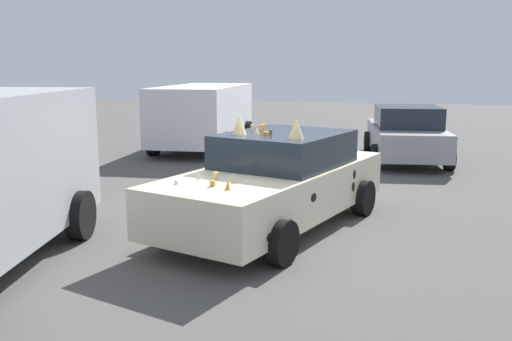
{
  "coord_description": "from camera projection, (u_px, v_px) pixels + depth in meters",
  "views": [
    {
      "loc": [
        -8.32,
        -1.45,
        2.51
      ],
      "look_at": [
        0.0,
        0.3,
        0.9
      ],
      "focal_mm": 39.0,
      "sensor_mm": 36.0,
      "label": 1
    }
  ],
  "objects": [
    {
      "name": "ground_plane",
      "position": [
        275.0,
        227.0,
        8.76
      ],
      "size": [
        60.0,
        60.0,
        0.0
      ],
      "primitive_type": "plane",
      "color": "#514F4C"
    },
    {
      "name": "parked_sedan_behind_left",
      "position": [
        406.0,
        134.0,
        14.75
      ],
      "size": [
        4.41,
        2.23,
        1.47
      ],
      "rotation": [
        0.0,
        0.0,
        0.08
      ],
      "color": "gray",
      "rests_on": "ground"
    },
    {
      "name": "art_car_decorated",
      "position": [
        277.0,
        181.0,
        8.68
      ],
      "size": [
        4.94,
        3.25,
        1.77
      ],
      "rotation": [
        0.0,
        0.0,
        2.79
      ],
      "color": "beige",
      "rests_on": "ground"
    },
    {
      "name": "parked_van_row_back_far",
      "position": [
        203.0,
        113.0,
        16.79
      ],
      "size": [
        5.13,
        2.5,
        1.91
      ],
      "rotation": [
        0.0,
        0.0,
        3.18
      ],
      "color": "silver",
      "rests_on": "ground"
    }
  ]
}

